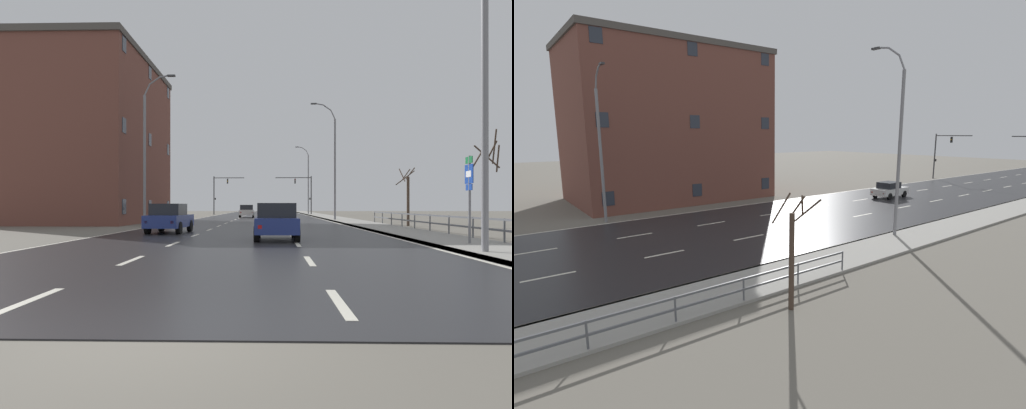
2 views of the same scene
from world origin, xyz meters
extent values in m
cube|color=#666056|center=(0.00, 48.00, -0.06)|extent=(160.00, 160.00, 0.12)
cube|color=#232326|center=(0.00, 60.00, 0.01)|extent=(14.00, 120.00, 0.02)
cube|color=beige|center=(-2.33, 2.00, 0.02)|extent=(0.16, 2.20, 0.01)
cube|color=beige|center=(-2.33, 7.40, 0.02)|extent=(0.16, 2.20, 0.01)
cube|color=beige|center=(-2.33, 12.80, 0.02)|extent=(0.16, 2.20, 0.01)
cube|color=beige|center=(-2.33, 18.20, 0.02)|extent=(0.16, 2.20, 0.01)
cube|color=beige|center=(-2.33, 23.60, 0.02)|extent=(0.16, 2.20, 0.01)
cube|color=beige|center=(-2.33, 29.00, 0.02)|extent=(0.16, 2.20, 0.01)
cube|color=beige|center=(-2.33, 34.40, 0.02)|extent=(0.16, 2.20, 0.01)
cube|color=beige|center=(-2.33, 39.80, 0.02)|extent=(0.16, 2.20, 0.01)
cube|color=beige|center=(-2.33, 45.20, 0.02)|extent=(0.16, 2.20, 0.01)
cube|color=beige|center=(-2.33, 50.60, 0.02)|extent=(0.16, 2.20, 0.01)
cube|color=beige|center=(-2.33, 56.00, 0.02)|extent=(0.16, 2.20, 0.01)
cube|color=beige|center=(-2.33, 61.40, 0.02)|extent=(0.16, 2.20, 0.01)
cube|color=beige|center=(-2.33, 66.80, 0.02)|extent=(0.16, 2.20, 0.01)
cube|color=beige|center=(-2.33, 72.20, 0.02)|extent=(0.16, 2.20, 0.01)
cube|color=beige|center=(-2.33, 77.60, 0.02)|extent=(0.16, 2.20, 0.01)
cube|color=beige|center=(-2.33, 83.00, 0.02)|extent=(0.16, 2.20, 0.01)
cube|color=beige|center=(-2.33, 88.40, 0.02)|extent=(0.16, 2.20, 0.01)
cube|color=beige|center=(-2.33, 93.80, 0.02)|extent=(0.16, 2.20, 0.01)
cube|color=beige|center=(-2.33, 99.20, 0.02)|extent=(0.16, 2.20, 0.01)
cube|color=beige|center=(-2.33, 104.60, 0.02)|extent=(0.16, 2.20, 0.01)
cube|color=beige|center=(-2.33, 110.00, 0.02)|extent=(0.16, 2.20, 0.01)
cube|color=beige|center=(-2.33, 115.40, 0.02)|extent=(0.16, 2.20, 0.01)
cube|color=beige|center=(2.33, 2.00, 0.02)|extent=(0.16, 2.20, 0.01)
cube|color=beige|center=(2.33, 7.40, 0.02)|extent=(0.16, 2.20, 0.01)
cube|color=beige|center=(2.33, 12.80, 0.02)|extent=(0.16, 2.20, 0.01)
cube|color=beige|center=(2.33, 18.20, 0.02)|extent=(0.16, 2.20, 0.01)
cube|color=beige|center=(2.33, 23.60, 0.02)|extent=(0.16, 2.20, 0.01)
cube|color=beige|center=(2.33, 29.00, 0.02)|extent=(0.16, 2.20, 0.01)
cube|color=beige|center=(2.33, 34.40, 0.02)|extent=(0.16, 2.20, 0.01)
cube|color=beige|center=(2.33, 39.80, 0.02)|extent=(0.16, 2.20, 0.01)
cube|color=beige|center=(2.33, 45.20, 0.02)|extent=(0.16, 2.20, 0.01)
cube|color=beige|center=(2.33, 50.60, 0.02)|extent=(0.16, 2.20, 0.01)
cube|color=beige|center=(2.33, 56.00, 0.02)|extent=(0.16, 2.20, 0.01)
cube|color=beige|center=(2.33, 61.40, 0.02)|extent=(0.16, 2.20, 0.01)
cube|color=beige|center=(2.33, 66.80, 0.02)|extent=(0.16, 2.20, 0.01)
cube|color=beige|center=(2.33, 72.20, 0.02)|extent=(0.16, 2.20, 0.01)
cube|color=beige|center=(2.33, 77.60, 0.02)|extent=(0.16, 2.20, 0.01)
cube|color=beige|center=(2.33, 83.00, 0.02)|extent=(0.16, 2.20, 0.01)
cube|color=beige|center=(2.33, 88.40, 0.02)|extent=(0.16, 2.20, 0.01)
cube|color=beige|center=(2.33, 93.80, 0.02)|extent=(0.16, 2.20, 0.01)
cube|color=beige|center=(2.33, 99.20, 0.02)|extent=(0.16, 2.20, 0.01)
cube|color=beige|center=(2.33, 104.60, 0.02)|extent=(0.16, 2.20, 0.01)
cube|color=beige|center=(2.33, 110.00, 0.02)|extent=(0.16, 2.20, 0.01)
cube|color=beige|center=(2.33, 115.40, 0.02)|extent=(0.16, 2.20, 0.01)
cube|color=beige|center=(6.85, 60.00, 0.02)|extent=(0.16, 120.00, 0.01)
cube|color=beige|center=(-6.85, 60.00, 0.02)|extent=(0.16, 120.00, 0.01)
cube|color=gray|center=(8.50, 60.00, 0.06)|extent=(3.00, 120.00, 0.12)
cube|color=slate|center=(7.08, 60.00, 0.06)|extent=(0.16, 120.00, 0.12)
cube|color=#515459|center=(9.85, 20.81, 0.95)|extent=(0.06, 27.21, 0.08)
cube|color=#515459|center=(9.85, 20.81, 0.55)|extent=(0.06, 27.21, 0.08)
cylinder|color=#515459|center=(9.85, 12.65, 0.50)|extent=(0.07, 0.07, 1.00)
cylinder|color=#515459|center=(9.85, 15.37, 0.50)|extent=(0.07, 0.07, 1.00)
cylinder|color=#515459|center=(9.85, 18.09, 0.50)|extent=(0.07, 0.07, 1.00)
cylinder|color=#515459|center=(9.85, 20.81, 0.50)|extent=(0.07, 0.07, 1.00)
cylinder|color=#515459|center=(9.85, 23.53, 0.50)|extent=(0.07, 0.07, 1.00)
cylinder|color=#515459|center=(9.85, 26.25, 0.50)|extent=(0.07, 0.07, 1.00)
cylinder|color=#515459|center=(9.85, 28.98, 0.50)|extent=(0.07, 0.07, 1.00)
cylinder|color=#515459|center=(9.85, 31.70, 0.50)|extent=(0.07, 0.07, 1.00)
cylinder|color=#515459|center=(9.85, 34.42, 0.50)|extent=(0.07, 0.07, 1.00)
cylinder|color=slate|center=(7.60, 9.14, 4.38)|extent=(0.20, 0.20, 8.77)
cylinder|color=slate|center=(7.60, 41.73, 4.95)|extent=(0.20, 0.20, 9.91)
cylinder|color=slate|center=(7.40, 41.73, 10.33)|extent=(0.49, 0.11, 0.89)
cylinder|color=slate|center=(6.83, 41.73, 11.01)|extent=(0.82, 0.11, 0.62)
cylinder|color=slate|center=(5.99, 41.73, 11.36)|extent=(0.93, 0.11, 0.27)
cube|color=#333335|center=(5.54, 41.73, 11.39)|extent=(0.56, 0.24, 0.12)
cylinder|color=slate|center=(7.60, 74.32, 4.91)|extent=(0.20, 0.20, 9.83)
cylinder|color=slate|center=(7.42, 74.32, 10.21)|extent=(0.45, 0.11, 0.80)
cylinder|color=slate|center=(6.91, 74.32, 10.82)|extent=(0.75, 0.11, 0.57)
cylinder|color=slate|center=(6.15, 74.32, 11.14)|extent=(0.84, 0.11, 0.25)
cube|color=#333335|center=(5.74, 74.32, 11.16)|extent=(0.56, 0.24, 0.12)
cylinder|color=slate|center=(-7.60, 28.69, 4.65)|extent=(0.20, 0.20, 9.30)
cylinder|color=slate|center=(-7.42, 28.69, 9.69)|extent=(0.46, 0.11, 0.82)
cylinder|color=slate|center=(-6.89, 28.69, 10.33)|extent=(0.77, 0.11, 0.58)
cylinder|color=slate|center=(-6.11, 28.69, 10.65)|extent=(0.86, 0.11, 0.26)
cube|color=#333335|center=(-5.69, 28.69, 10.67)|extent=(0.56, 0.24, 0.12)
cylinder|color=slate|center=(8.40, 12.17, 1.62)|extent=(0.09, 0.09, 3.24)
cube|color=#146633|center=(8.38, 12.17, 3.09)|extent=(0.03, 0.56, 0.24)
cube|color=#143899|center=(8.38, 12.17, 2.59)|extent=(0.03, 0.68, 0.68)
cube|color=white|center=(8.36, 12.17, 2.59)|extent=(0.01, 0.44, 0.22)
cube|color=#143899|center=(8.38, 12.17, 2.12)|extent=(0.03, 0.52, 0.22)
cylinder|color=#38383A|center=(7.90, 72.24, 3.11)|extent=(0.18, 0.18, 6.23)
cylinder|color=#38383A|center=(5.03, 72.24, 5.98)|extent=(5.74, 0.12, 0.12)
cube|color=black|center=(5.32, 72.24, 5.43)|extent=(0.20, 0.28, 0.80)
sphere|color=red|center=(5.32, 72.09, 5.69)|extent=(0.14, 0.14, 0.14)
sphere|color=#2D2D2D|center=(5.32, 72.09, 5.43)|extent=(0.14, 0.14, 0.14)
sphere|color=#2D2D2D|center=(5.32, 72.09, 5.17)|extent=(0.14, 0.14, 0.14)
cube|color=black|center=(7.68, 72.19, 2.60)|extent=(0.18, 0.12, 0.32)
cylinder|color=#38383A|center=(-7.90, 73.37, 3.14)|extent=(0.18, 0.18, 6.28)
cylinder|color=#38383A|center=(-5.41, 73.37, 6.03)|extent=(4.97, 0.12, 0.12)
cube|color=black|center=(-5.66, 73.37, 5.48)|extent=(0.20, 0.28, 0.80)
sphere|color=#2D2D2D|center=(-5.66, 73.22, 5.74)|extent=(0.14, 0.14, 0.14)
sphere|color=#F2AD19|center=(-5.66, 73.22, 5.48)|extent=(0.14, 0.14, 0.14)
sphere|color=#2D2D2D|center=(-5.66, 73.22, 5.22)|extent=(0.14, 0.14, 0.14)
cube|color=black|center=(-7.68, 73.32, 2.60)|extent=(0.18, 0.12, 0.32)
cube|color=navy|center=(1.57, 15.26, 0.65)|extent=(1.76, 4.10, 0.64)
cube|color=black|center=(1.58, 15.01, 1.27)|extent=(1.56, 2.00, 0.60)
cube|color=slate|center=(1.57, 15.96, 1.25)|extent=(1.40, 0.08, 0.51)
cylinder|color=black|center=(2.38, 16.53, 0.33)|extent=(0.22, 0.66, 0.66)
cylinder|color=black|center=(0.77, 16.53, 0.33)|extent=(0.22, 0.66, 0.66)
cylinder|color=black|center=(2.38, 13.99, 0.33)|extent=(0.22, 0.66, 0.66)
cylinder|color=black|center=(0.77, 13.99, 0.33)|extent=(0.22, 0.66, 0.66)
cube|color=red|center=(0.92, 13.23, 0.65)|extent=(0.16, 0.04, 0.14)
cube|color=red|center=(2.24, 13.23, 0.65)|extent=(0.16, 0.04, 0.14)
cube|color=silver|center=(-1.60, 54.22, 0.65)|extent=(1.89, 4.15, 0.64)
cube|color=black|center=(-1.59, 53.97, 1.27)|extent=(1.62, 2.05, 0.60)
cube|color=slate|center=(-1.62, 54.92, 1.25)|extent=(1.41, 0.12, 0.51)
cylinder|color=black|center=(-0.83, 55.51, 0.33)|extent=(0.24, 0.67, 0.66)
cylinder|color=black|center=(-2.45, 55.46, 0.33)|extent=(0.24, 0.67, 0.66)
cylinder|color=black|center=(-0.75, 52.97, 0.33)|extent=(0.24, 0.67, 0.66)
cylinder|color=black|center=(-2.37, 52.92, 0.33)|extent=(0.24, 0.67, 0.66)
cube|color=red|center=(-2.20, 52.17, 0.65)|extent=(0.16, 0.04, 0.14)
cube|color=red|center=(-0.88, 52.21, 0.65)|extent=(0.16, 0.04, 0.14)
cube|color=navy|center=(-4.05, 20.35, 0.65)|extent=(1.97, 4.18, 0.64)
cube|color=black|center=(-4.06, 20.10, 1.27)|extent=(1.66, 2.08, 0.60)
cube|color=slate|center=(-4.01, 21.05, 1.25)|extent=(1.41, 0.15, 0.51)
cylinder|color=black|center=(-3.18, 21.58, 0.33)|extent=(0.25, 0.67, 0.66)
cylinder|color=black|center=(-4.79, 21.66, 0.33)|extent=(0.25, 0.67, 0.66)
cylinder|color=black|center=(-3.30, 19.04, 0.33)|extent=(0.25, 0.67, 0.66)
cylinder|color=black|center=(-4.92, 19.12, 0.33)|extent=(0.25, 0.67, 0.66)
cube|color=red|center=(-4.81, 18.36, 0.65)|extent=(0.16, 0.05, 0.14)
cube|color=red|center=(-3.49, 18.29, 0.65)|extent=(0.16, 0.05, 0.14)
cube|color=brown|center=(-15.06, 36.90, 6.88)|extent=(11.54, 17.41, 13.77)
cube|color=#4C4742|center=(-15.06, 36.90, 14.02)|extent=(11.77, 17.76, 0.50)
cube|color=#282D38|center=(-9.27, 29.40, 1.40)|extent=(0.04, 0.90, 1.10)
cube|color=#282D38|center=(-9.27, 36.90, 1.40)|extent=(0.04, 0.90, 1.10)
cube|color=#282D38|center=(-9.27, 44.41, 1.40)|extent=(0.04, 0.90, 1.10)
cube|color=#282D38|center=(-9.27, 29.40, 7.28)|extent=(0.04, 0.90, 1.10)
cube|color=#282D38|center=(-9.27, 36.90, 7.28)|extent=(0.04, 0.90, 1.10)
cube|color=#282D38|center=(-9.27, 44.41, 7.28)|extent=(0.04, 0.90, 1.10)
cube|color=#282D38|center=(-9.27, 29.40, 13.17)|extent=(0.04, 0.90, 1.10)
cube|color=#282D38|center=(-9.27, 36.90, 13.17)|extent=(0.04, 0.90, 1.10)
cube|color=#282D38|center=(-9.27, 44.41, 13.17)|extent=(0.04, 0.90, 1.10)
cylinder|color=#423328|center=(11.09, 17.12, 1.77)|extent=(0.20, 0.20, 3.55)
cylinder|color=#423328|center=(11.03, 17.46, 3.79)|extent=(0.73, 0.20, 1.10)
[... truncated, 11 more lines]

